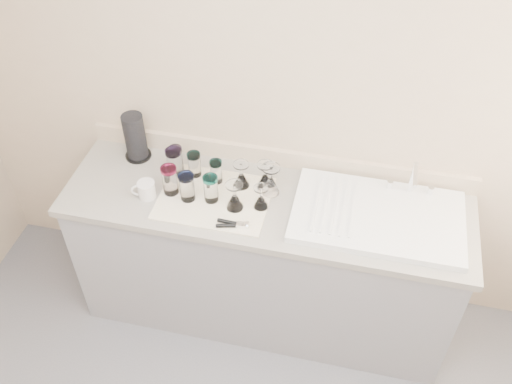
% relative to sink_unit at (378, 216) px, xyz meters
% --- Properties ---
extents(room_envelope, '(3.54, 3.50, 2.52)m').
position_rel_sink_unit_xyz_m(room_envelope, '(-0.55, -1.20, 0.64)').
color(room_envelope, '#55555A').
rests_on(room_envelope, ground).
extents(counter_unit, '(2.06, 0.62, 0.90)m').
position_rel_sink_unit_xyz_m(counter_unit, '(-0.55, -0.00, -0.47)').
color(counter_unit, slate).
rests_on(counter_unit, ground).
extents(sink_unit, '(0.82, 0.50, 0.22)m').
position_rel_sink_unit_xyz_m(sink_unit, '(0.00, 0.00, 0.00)').
color(sink_unit, white).
rests_on(sink_unit, counter_unit).
extents(dish_towel, '(0.55, 0.42, 0.01)m').
position_rel_sink_unit_xyz_m(dish_towel, '(-0.81, -0.04, -0.02)').
color(dish_towel, white).
rests_on(dish_towel, counter_unit).
extents(tumbler_teal, '(0.08, 0.08, 0.16)m').
position_rel_sink_unit_xyz_m(tumbler_teal, '(-1.05, 0.08, 0.07)').
color(tumbler_teal, white).
rests_on(tumbler_teal, dish_towel).
extents(tumbler_cyan, '(0.07, 0.07, 0.14)m').
position_rel_sink_unit_xyz_m(tumbler_cyan, '(-0.95, 0.10, 0.06)').
color(tumbler_cyan, white).
rests_on(tumbler_cyan, dish_towel).
extents(tumbler_purple, '(0.07, 0.07, 0.13)m').
position_rel_sink_unit_xyz_m(tumbler_purple, '(-0.83, 0.08, 0.05)').
color(tumbler_purple, white).
rests_on(tumbler_purple, dish_towel).
extents(tumbler_magenta, '(0.08, 0.08, 0.16)m').
position_rel_sink_unit_xyz_m(tumbler_magenta, '(-1.03, -0.05, 0.07)').
color(tumbler_magenta, white).
rests_on(tumbler_magenta, dish_towel).
extents(tumbler_blue, '(0.08, 0.08, 0.15)m').
position_rel_sink_unit_xyz_m(tumbler_blue, '(-0.93, -0.08, 0.07)').
color(tumbler_blue, white).
rests_on(tumbler_blue, dish_towel).
extents(tumbler_lavender, '(0.07, 0.07, 0.15)m').
position_rel_sink_unit_xyz_m(tumbler_lavender, '(-0.82, -0.06, 0.06)').
color(tumbler_lavender, white).
rests_on(tumbler_lavender, dish_towel).
extents(tumbler_extra, '(0.07, 0.07, 0.14)m').
position_rel_sink_unit_xyz_m(tumbler_extra, '(-1.06, 0.12, 0.06)').
color(tumbler_extra, white).
rests_on(tumbler_extra, dish_towel).
extents(goblet_back_left, '(0.08, 0.08, 0.15)m').
position_rel_sink_unit_xyz_m(goblet_back_left, '(-0.70, 0.07, 0.04)').
color(goblet_back_left, white).
rests_on(goblet_back_left, dish_towel).
extents(goblet_back_right, '(0.08, 0.08, 0.15)m').
position_rel_sink_unit_xyz_m(goblet_back_right, '(-0.58, 0.09, 0.04)').
color(goblet_back_right, white).
rests_on(goblet_back_right, dish_towel).
extents(goblet_front_left, '(0.09, 0.09, 0.15)m').
position_rel_sink_unit_xyz_m(goblet_front_left, '(-0.69, -0.09, 0.04)').
color(goblet_front_left, white).
rests_on(goblet_front_left, dish_towel).
extents(goblet_front_right, '(0.07, 0.07, 0.13)m').
position_rel_sink_unit_xyz_m(goblet_front_right, '(-0.57, -0.05, 0.03)').
color(goblet_front_right, white).
rests_on(goblet_front_right, dish_towel).
extents(goblet_extra, '(0.09, 0.09, 0.16)m').
position_rel_sink_unit_xyz_m(goblet_extra, '(-0.54, 0.06, 0.04)').
color(goblet_extra, white).
rests_on(goblet_extra, dish_towel).
extents(can_opener, '(0.16, 0.06, 0.02)m').
position_rel_sink_unit_xyz_m(can_opener, '(-0.67, -0.21, -0.00)').
color(can_opener, silver).
rests_on(can_opener, dish_towel).
extents(white_mug, '(0.13, 0.11, 0.09)m').
position_rel_sink_unit_xyz_m(white_mug, '(-1.14, -0.10, 0.03)').
color(white_mug, silver).
rests_on(white_mug, counter_unit).
extents(paper_towel_roll, '(0.14, 0.14, 0.26)m').
position_rel_sink_unit_xyz_m(paper_towel_roll, '(-1.30, 0.18, 0.11)').
color(paper_towel_roll, black).
rests_on(paper_towel_roll, counter_unit).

